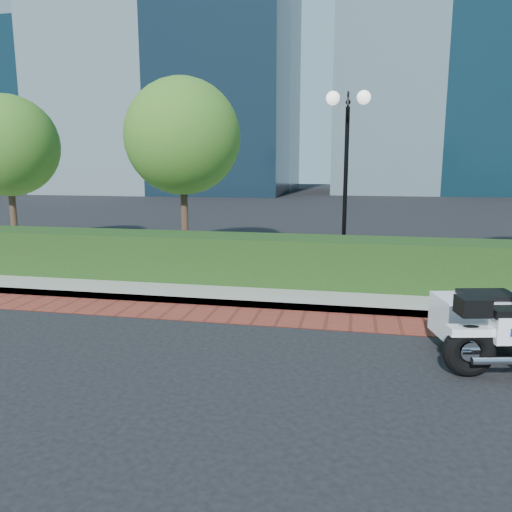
# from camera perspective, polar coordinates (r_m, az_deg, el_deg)

# --- Properties ---
(ground) EXTENTS (120.00, 120.00, 0.00)m
(ground) POSITION_cam_1_polar(r_m,az_deg,el_deg) (7.56, 0.92, -10.51)
(ground) COLOR black
(ground) RESTS_ON ground
(brick_strip) EXTENTS (60.00, 1.00, 0.01)m
(brick_strip) POSITION_cam_1_polar(r_m,az_deg,el_deg) (8.95, 2.68, -7.07)
(brick_strip) COLOR maroon
(brick_strip) RESTS_ON ground
(sidewalk) EXTENTS (60.00, 8.00, 0.15)m
(sidewalk) POSITION_cam_1_polar(r_m,az_deg,el_deg) (13.26, 5.65, -0.98)
(sidewalk) COLOR gray
(sidewalk) RESTS_ON ground
(hedge_main) EXTENTS (18.00, 1.20, 1.00)m
(hedge_main) POSITION_cam_1_polar(r_m,az_deg,el_deg) (10.81, 4.40, -0.49)
(hedge_main) COLOR black
(hedge_main) RESTS_ON sidewalk
(lamppost) EXTENTS (1.02, 0.70, 4.21)m
(lamppost) POSITION_cam_1_polar(r_m,az_deg,el_deg) (12.14, 10.30, 11.54)
(lamppost) COLOR black
(lamppost) RESTS_ON sidewalk
(tree_a) EXTENTS (3.00, 3.00, 4.58)m
(tree_a) POSITION_cam_1_polar(r_m,az_deg,el_deg) (16.92, -26.55, 11.20)
(tree_a) COLOR #332319
(tree_a) RESTS_ON sidewalk
(tree_b) EXTENTS (3.20, 3.20, 4.89)m
(tree_b) POSITION_cam_1_polar(r_m,az_deg,el_deg) (14.28, -8.39, 13.34)
(tree_b) COLOR #332319
(tree_b) RESTS_ON sidewalk
(tower_far_left) EXTENTS (16.00, 14.00, 34.00)m
(tower_far_left) POSITION_cam_1_polar(r_m,az_deg,el_deg) (66.30, -25.12, 22.06)
(tower_far_left) COLOR black
(tower_far_left) RESTS_ON ground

